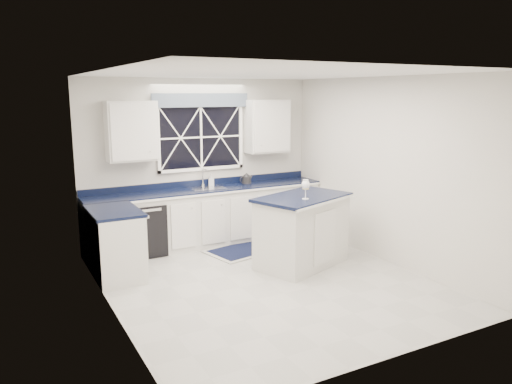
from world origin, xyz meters
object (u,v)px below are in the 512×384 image
dishwasher (143,228)px  wine_glass (306,186)px  soap_bottle (211,180)px  island (302,230)px  kettle (246,179)px  faucet (203,177)px

dishwasher → wine_glass: wine_glass is taller
soap_bottle → island: bearing=-70.9°
island → wine_glass: 0.73m
kettle → wine_glass: wine_glass is taller
dishwasher → soap_bottle: size_ratio=4.28×
soap_bottle → dishwasher: bearing=-170.0°
dishwasher → wine_glass: size_ratio=3.02×
dishwasher → kettle: (1.85, 0.09, 0.61)m
kettle → wine_glass: (-0.06, -1.90, 0.19)m
faucet → dishwasher: bearing=-170.0°
dishwasher → faucet: bearing=10.0°
kettle → wine_glass: size_ratio=0.96×
kettle → wine_glass: bearing=-99.2°
dishwasher → faucet: (1.10, 0.19, 0.69)m
dishwasher → kettle: 1.95m
kettle → soap_bottle: bearing=160.5°
island → soap_bottle: soap_bottle is taller
soap_bottle → faucet: bearing=-170.5°
dishwasher → faucet: 1.31m
island → wine_glass: wine_glass is taller
faucet → wine_glass: bearing=-71.0°
island → kettle: 1.77m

